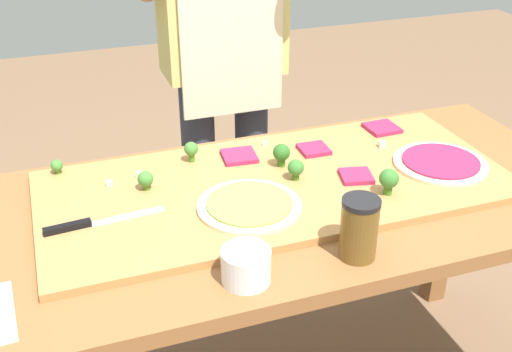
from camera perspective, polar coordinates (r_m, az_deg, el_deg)
prep_table at (r=1.69m, az=1.29°, el=-5.23°), size 1.75×0.77×0.79m
cutting_board at (r=1.68m, az=1.88°, el=-0.82°), size 1.24×0.55×0.02m
chefs_knife at (r=1.54m, az=-14.87°, el=-4.19°), size 0.29×0.05×0.02m
pizza_whole_pesto_green at (r=1.56m, az=-0.60°, el=-2.65°), size 0.26×0.26×0.02m
pizza_whole_beet_magenta at (r=1.83m, az=16.26°, el=1.15°), size 0.26×0.26×0.02m
pizza_slice_far_right at (r=2.00m, az=11.26°, el=4.26°), size 0.10×0.10×0.01m
pizza_slice_near_left at (r=1.71m, az=9.01°, el=-0.03°), size 0.10×0.10×0.01m
pizza_slice_center at (r=1.84m, az=5.22°, el=2.41°), size 0.08×0.08×0.01m
pizza_slice_far_left at (r=1.80m, az=-1.53°, el=1.81°), size 0.10×0.10×0.01m
broccoli_floret_back_mid at (r=1.67m, az=3.60°, el=0.71°), size 0.04×0.04×0.06m
broccoli_floret_back_left at (r=1.63m, az=11.87°, el=-0.31°), size 0.05×0.05×0.07m
broccoli_floret_back_right at (r=1.74m, az=2.31°, el=2.06°), size 0.05×0.05×0.07m
broccoli_floret_front_left at (r=1.79m, az=-17.48°, el=0.87°), size 0.03×0.03×0.04m
broccoli_floret_center_left at (r=1.77m, az=-5.86°, el=2.36°), size 0.04×0.04×0.06m
broccoli_floret_center_right at (r=1.65m, az=-9.91°, el=-0.30°), size 0.04×0.04×0.05m
cheese_crumble_a at (r=1.87m, az=0.80°, el=2.94°), size 0.02×0.02×0.01m
cheese_crumble_b at (r=1.70m, az=-13.05°, el=-0.64°), size 0.02×0.02×0.01m
cheese_crumble_c at (r=1.73m, az=-10.48°, el=0.17°), size 0.02×0.02×0.01m
cheese_crumble_d at (r=1.89m, az=11.26°, el=2.82°), size 0.02×0.02×0.02m
flour_cup at (r=1.34m, az=-0.90°, el=-8.22°), size 0.11×0.11×0.08m
sauce_jar at (r=1.41m, az=9.25°, el=-4.67°), size 0.09×0.09×0.15m
cook_center at (r=2.16m, az=-2.94°, el=11.74°), size 0.54×0.39×1.67m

